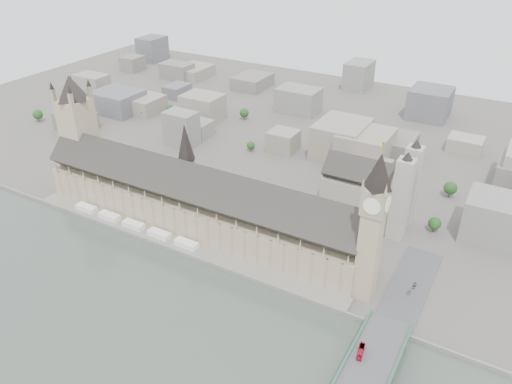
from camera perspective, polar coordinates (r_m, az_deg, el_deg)
The scene contains 13 objects.
ground at distance 377.53m, azimuth -8.52°, elevation -5.39°, with size 900.00×900.00×0.00m, color #595651.
embankment_wall at distance 367.39m, azimuth -9.95°, elevation -6.34°, with size 600.00×1.50×3.00m, color slate.
river_terrace at distance 372.28m, azimuth -9.23°, elevation -5.83°, with size 270.00×15.00×2.00m, color slate.
terrace_tents at distance 393.85m, azimuth -13.82°, elevation -3.66°, with size 118.00×7.00×4.00m.
palace_of_westminster at distance 378.21m, azimuth -6.97°, elevation -1.10°, with size 265.00×40.73×55.44m.
elizabeth_tower at distance 297.93m, azimuth 13.25°, elevation -2.96°, with size 17.00×17.00×107.50m.
victoria_tower at distance 445.52m, azimuth -19.66°, elevation 6.91°, with size 30.00×30.00×100.00m.
central_tower at distance 371.66m, azimuth -7.99°, elevation 4.40°, with size 13.00×13.00×48.00m.
westminster_abbey at distance 393.19m, azimuth 12.89°, elevation 0.00°, with size 68.00×36.00×64.00m.
city_skyline_inland at distance 557.90m, azimuth 6.84°, elevation 8.92°, with size 720.00×360.00×38.00m, color gray, non-canonical shape.
park_trees at distance 419.03m, azimuth -4.74°, elevation -0.09°, with size 110.00×30.00×15.00m, color #234E1B, non-canonical shape.
red_bus_north at distance 281.12m, azimuth 11.90°, elevation -17.39°, with size 2.71×11.58×3.23m, color red.
car_approach at distance 329.60m, azimuth 17.62°, elevation -10.20°, with size 2.24×5.51×1.60m, color gray.
Camera 1 is at (199.62, -237.76, 214.83)m, focal length 35.00 mm.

